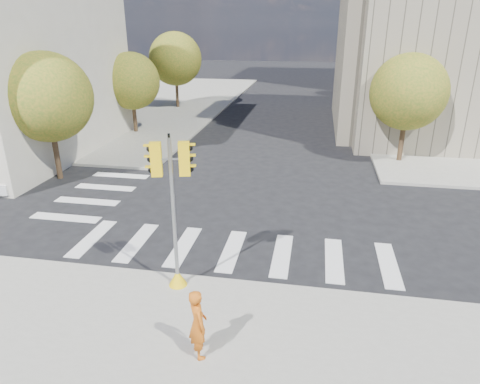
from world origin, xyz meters
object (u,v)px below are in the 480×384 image
(lamp_far, at_px, (379,58))
(photographer, at_px, (198,324))
(traffic_signal, at_px, (174,226))
(lamp_near, at_px, (406,74))

(lamp_far, relative_size, photographer, 4.50)
(lamp_far, bearing_deg, traffic_signal, -105.85)
(lamp_far, distance_m, traffic_signal, 33.97)
(lamp_near, height_order, lamp_far, same)
(lamp_near, height_order, traffic_signal, lamp_near)
(lamp_near, distance_m, traffic_signal, 20.92)
(lamp_near, xyz_separation_m, traffic_signal, (-9.26, -18.60, -2.42))
(lamp_far, xyz_separation_m, traffic_signal, (-9.26, -32.60, -2.42))
(lamp_near, distance_m, lamp_far, 14.00)
(traffic_signal, bearing_deg, lamp_near, 49.09)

